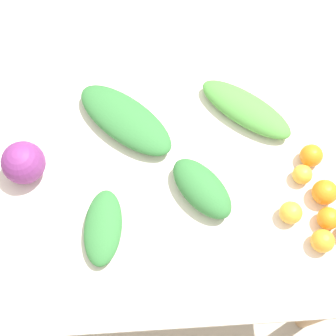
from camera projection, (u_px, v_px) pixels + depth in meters
name	position (u px, v px, depth m)	size (l,w,h in m)	color
ground_plane	(168.00, 230.00, 2.25)	(8.00, 8.00, 0.00)	#B2A899
dining_table	(168.00, 180.00, 1.68)	(1.26, 1.03, 0.72)	silver
cabbage_purple	(23.00, 163.00, 1.53)	(0.14, 0.14, 0.14)	#7A2D75
greens_bunch_kale	(103.00, 227.00, 1.48)	(0.25, 0.12, 0.06)	#337538
greens_bunch_beet_tops	(202.00, 188.00, 1.52)	(0.25, 0.13, 0.09)	#337538
greens_bunch_chard	(125.00, 120.00, 1.63)	(0.40, 0.16, 0.08)	#337538
greens_bunch_scallion	(246.00, 109.00, 1.66)	(0.36, 0.13, 0.07)	#4C933D
orange_0	(302.00, 174.00, 1.56)	(0.07, 0.07, 0.07)	#F9A833
orange_1	(325.00, 192.00, 1.52)	(0.08, 0.08, 0.08)	orange
orange_2	(291.00, 213.00, 1.50)	(0.07, 0.07, 0.07)	#F9A833
orange_3	(328.00, 218.00, 1.49)	(0.07, 0.07, 0.07)	orange
orange_4	(323.00, 241.00, 1.46)	(0.07, 0.07, 0.07)	orange
orange_5	(311.00, 156.00, 1.58)	(0.08, 0.08, 0.08)	orange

